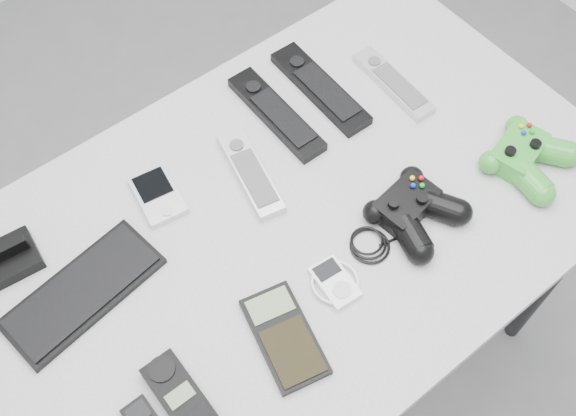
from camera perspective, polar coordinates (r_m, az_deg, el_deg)
floor at (r=1.88m, az=-2.03°, el=-13.21°), size 3.50×3.50×0.00m
desk at (r=1.24m, az=0.82°, el=-1.94°), size 1.15×0.74×0.77m
pda_keyboard at (r=1.15m, az=-16.98°, el=-6.76°), size 0.28×0.15×0.02m
dock_bracket at (r=1.21m, az=-22.67°, el=-3.71°), size 0.10×0.09×0.05m
pda at (r=1.21m, az=-10.96°, el=1.04°), size 0.09×0.12×0.02m
remote_silver_a at (r=1.22m, az=-3.23°, el=3.08°), size 0.09×0.21×0.02m
remote_black_a at (r=1.30m, az=-1.02°, el=8.03°), size 0.06×0.24×0.02m
remote_black_b at (r=1.34m, az=2.74°, el=10.16°), size 0.06×0.25×0.02m
remote_silver_b at (r=1.37m, az=8.90°, el=10.46°), size 0.06×0.20×0.02m
cordless_handset at (r=1.05m, az=-8.40°, el=-16.47°), size 0.06×0.18×0.03m
calculator at (r=1.08m, az=-0.30°, el=-10.80°), size 0.12×0.18×0.02m
mp3_player at (r=1.12m, az=4.00°, el=-6.28°), size 0.09×0.09×0.02m
controller_black at (r=1.18m, az=10.56°, el=-0.04°), size 0.28×0.19×0.05m
controller_green at (r=1.29m, az=19.52°, el=4.28°), size 0.19×0.20×0.05m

